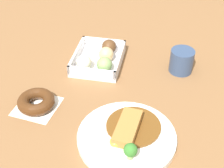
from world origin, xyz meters
TOP-DOWN VIEW (x-y plane):
  - ground_plane at (0.00, 0.00)m, footprint 1.60×1.60m
  - curry_plate at (-0.17, -0.10)m, footprint 0.25×0.25m
  - donut_box at (0.14, 0.05)m, footprint 0.19×0.16m
  - chocolate_ring_donut at (-0.09, 0.18)m, footprint 0.13×0.13m
  - coffee_mug at (0.16, -0.22)m, footprint 0.08×0.08m

SIDE VIEW (x-z plane):
  - ground_plane at x=0.00m, z-range 0.00..0.00m
  - curry_plate at x=-0.17m, z-range -0.02..0.05m
  - chocolate_ring_donut at x=-0.09m, z-range 0.00..0.04m
  - donut_box at x=0.14m, z-range -0.01..0.06m
  - coffee_mug at x=0.16m, z-range 0.00..0.08m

